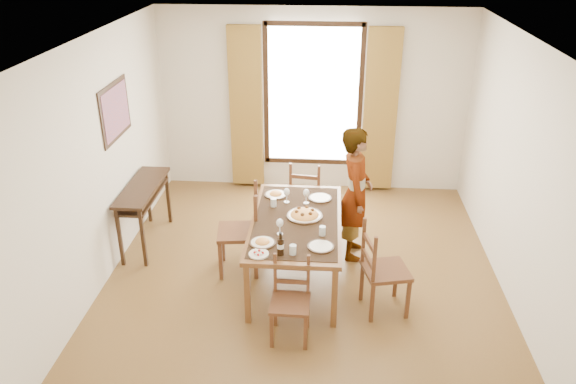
# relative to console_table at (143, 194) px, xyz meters

# --- Properties ---
(ground) EXTENTS (5.00, 5.00, 0.00)m
(ground) POSITION_rel_console_table_xyz_m (2.03, -0.60, -0.68)
(ground) COLOR #55361A
(ground) RESTS_ON ground
(room_shell) EXTENTS (4.60, 5.10, 2.74)m
(room_shell) POSITION_rel_console_table_xyz_m (2.03, -0.47, 0.86)
(room_shell) COLOR beige
(room_shell) RESTS_ON ground
(console_table) EXTENTS (0.38, 1.20, 0.80)m
(console_table) POSITION_rel_console_table_xyz_m (0.00, 0.00, 0.00)
(console_table) COLOR black
(console_table) RESTS_ON ground
(dining_table) EXTENTS (0.99, 1.83, 0.76)m
(dining_table) POSITION_rel_console_table_xyz_m (1.95, -0.64, 0.01)
(dining_table) COLOR brown
(dining_table) RESTS_ON ground
(chair_west) EXTENTS (0.52, 0.52, 1.06)m
(chair_west) POSITION_rel_console_table_xyz_m (1.31, -0.53, -0.19)
(chair_west) COLOR #5A311E
(chair_west) RESTS_ON ground
(chair_north) EXTENTS (0.47, 0.47, 0.96)m
(chair_north) POSITION_rel_console_table_xyz_m (2.01, 0.59, -0.24)
(chair_north) COLOR #5A311E
(chair_north) RESTS_ON ground
(chair_south) EXTENTS (0.38, 0.38, 0.86)m
(chair_south) POSITION_rel_console_table_xyz_m (1.96, -1.67, -0.29)
(chair_south) COLOR #5A311E
(chair_south) RESTS_ON ground
(chair_east) EXTENTS (0.54, 0.54, 1.01)m
(chair_east) POSITION_rel_console_table_xyz_m (2.88, -1.17, -0.22)
(chair_east) COLOR #5A311E
(chair_east) RESTS_ON ground
(man) EXTENTS (0.62, 0.42, 1.65)m
(man) POSITION_rel_console_table_xyz_m (2.62, -0.08, 0.14)
(man) COLOR gray
(man) RESTS_ON ground
(plate_sw) EXTENTS (0.27, 0.27, 0.05)m
(plate_sw) POSITION_rel_console_table_xyz_m (1.63, -1.19, 0.10)
(plate_sw) COLOR silver
(plate_sw) RESTS_ON dining_table
(plate_se) EXTENTS (0.27, 0.27, 0.05)m
(plate_se) POSITION_rel_console_table_xyz_m (2.23, -1.22, 0.10)
(plate_se) COLOR silver
(plate_se) RESTS_ON dining_table
(plate_nw) EXTENTS (0.27, 0.27, 0.05)m
(plate_nw) POSITION_rel_console_table_xyz_m (1.66, -0.06, 0.10)
(plate_nw) COLOR silver
(plate_nw) RESTS_ON dining_table
(plate_ne) EXTENTS (0.27, 0.27, 0.05)m
(plate_ne) POSITION_rel_console_table_xyz_m (2.20, -0.11, 0.10)
(plate_ne) COLOR silver
(plate_ne) RESTS_ON dining_table
(pasta_platter) EXTENTS (0.40, 0.40, 0.10)m
(pasta_platter) POSITION_rel_console_table_xyz_m (2.04, -0.58, 0.12)
(pasta_platter) COLOR #C95D19
(pasta_platter) RESTS_ON dining_table
(caprese_plate) EXTENTS (0.20, 0.20, 0.04)m
(caprese_plate) POSITION_rel_console_table_xyz_m (1.62, -1.40, 0.09)
(caprese_plate) COLOR silver
(caprese_plate) RESTS_ON dining_table
(wine_glass_a) EXTENTS (0.08, 0.08, 0.18)m
(wine_glass_a) POSITION_rel_console_table_xyz_m (1.80, -0.98, 0.16)
(wine_glass_a) COLOR white
(wine_glass_a) RESTS_ON dining_table
(wine_glass_b) EXTENTS (0.08, 0.08, 0.18)m
(wine_glass_b) POSITION_rel_console_table_xyz_m (2.04, -0.24, 0.16)
(wine_glass_b) COLOR white
(wine_glass_b) RESTS_ON dining_table
(wine_glass_c) EXTENTS (0.08, 0.08, 0.18)m
(wine_glass_c) POSITION_rel_console_table_xyz_m (1.81, -0.23, 0.16)
(wine_glass_c) COLOR white
(wine_glass_c) RESTS_ON dining_table
(tumbler_a) EXTENTS (0.07, 0.07, 0.10)m
(tumbler_a) POSITION_rel_console_table_xyz_m (2.24, -0.96, 0.12)
(tumbler_a) COLOR silver
(tumbler_a) RESTS_ON dining_table
(tumbler_b) EXTENTS (0.07, 0.07, 0.10)m
(tumbler_b) POSITION_rel_console_table_xyz_m (1.66, -0.34, 0.12)
(tumbler_b) COLOR silver
(tumbler_b) RESTS_ON dining_table
(tumbler_c) EXTENTS (0.07, 0.07, 0.10)m
(tumbler_c) POSITION_rel_console_table_xyz_m (1.96, -1.36, 0.12)
(tumbler_c) COLOR silver
(tumbler_c) RESTS_ON dining_table
(wine_bottle) EXTENTS (0.07, 0.07, 0.25)m
(wine_bottle) POSITION_rel_console_table_xyz_m (1.84, -1.38, 0.20)
(wine_bottle) COLOR black
(wine_bottle) RESTS_ON dining_table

